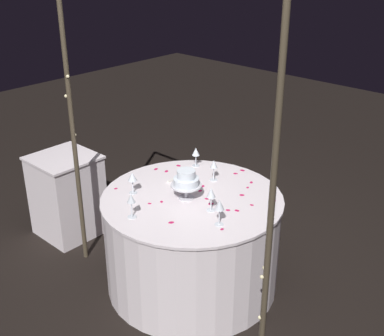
{
  "coord_description": "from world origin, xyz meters",
  "views": [
    {
      "loc": [
        -2.15,
        2.33,
        2.43
      ],
      "look_at": [
        0.0,
        0.0,
        0.97
      ],
      "focal_mm": 47.06,
      "sensor_mm": 36.0,
      "label": 1
    }
  ],
  "objects_px": {
    "wine_glass_2": "(131,200)",
    "cake_knife": "(179,177)",
    "wine_glass_5": "(196,153)",
    "main_table": "(192,241)",
    "wine_glass_0": "(211,194)",
    "wine_glass_4": "(220,206)",
    "side_table": "(67,195)",
    "tiered_cake": "(186,180)",
    "wine_glass_3": "(214,165)",
    "decorative_arch": "(153,113)",
    "wine_glass_1": "(132,178)"
  },
  "relations": [
    {
      "from": "tiered_cake",
      "to": "wine_glass_5",
      "type": "height_order",
      "value": "tiered_cake"
    },
    {
      "from": "tiered_cake",
      "to": "wine_glass_2",
      "type": "xyz_separation_m",
      "value": [
        0.08,
        0.44,
        -0.01
      ]
    },
    {
      "from": "side_table",
      "to": "tiered_cake",
      "type": "relative_size",
      "value": 3.36
    },
    {
      "from": "wine_glass_4",
      "to": "wine_glass_0",
      "type": "bearing_deg",
      "value": -33.42
    },
    {
      "from": "main_table",
      "to": "wine_glass_1",
      "type": "xyz_separation_m",
      "value": [
        0.36,
        0.24,
        0.5
      ]
    },
    {
      "from": "wine_glass_2",
      "to": "wine_glass_3",
      "type": "height_order",
      "value": "wine_glass_2"
    },
    {
      "from": "wine_glass_3",
      "to": "wine_glass_2",
      "type": "bearing_deg",
      "value": 87.47
    },
    {
      "from": "decorative_arch",
      "to": "wine_glass_1",
      "type": "distance_m",
      "value": 0.7
    },
    {
      "from": "wine_glass_4",
      "to": "cake_knife",
      "type": "bearing_deg",
      "value": -25.85
    },
    {
      "from": "wine_glass_5",
      "to": "main_table",
      "type": "bearing_deg",
      "value": 129.33
    },
    {
      "from": "tiered_cake",
      "to": "wine_glass_3",
      "type": "xyz_separation_m",
      "value": [
        0.05,
        -0.35,
        -0.02
      ]
    },
    {
      "from": "tiered_cake",
      "to": "wine_glass_0",
      "type": "xyz_separation_m",
      "value": [
        -0.24,
        0.02,
        -0.01
      ]
    },
    {
      "from": "tiered_cake",
      "to": "wine_glass_5",
      "type": "bearing_deg",
      "value": -54.75
    },
    {
      "from": "side_table",
      "to": "cake_knife",
      "type": "xyz_separation_m",
      "value": [
        -1.01,
        -0.37,
        0.38
      ]
    },
    {
      "from": "cake_knife",
      "to": "wine_glass_3",
      "type": "bearing_deg",
      "value": -148.34
    },
    {
      "from": "wine_glass_0",
      "to": "wine_glass_2",
      "type": "bearing_deg",
      "value": 52.32
    },
    {
      "from": "wine_glass_4",
      "to": "wine_glass_5",
      "type": "bearing_deg",
      "value": -38.47
    },
    {
      "from": "main_table",
      "to": "wine_glass_4",
      "type": "height_order",
      "value": "wine_glass_4"
    },
    {
      "from": "wine_glass_0",
      "to": "side_table",
      "type": "bearing_deg",
      "value": 5.36
    },
    {
      "from": "side_table",
      "to": "wine_glass_0",
      "type": "xyz_separation_m",
      "value": [
        -1.53,
        -0.14,
        0.5
      ]
    },
    {
      "from": "tiered_cake",
      "to": "wine_glass_0",
      "type": "relative_size",
      "value": 1.28
    },
    {
      "from": "decorative_arch",
      "to": "wine_glass_5",
      "type": "relative_size",
      "value": 14.59
    },
    {
      "from": "wine_glass_3",
      "to": "tiered_cake",
      "type": "bearing_deg",
      "value": 97.49
    },
    {
      "from": "wine_glass_1",
      "to": "wine_glass_5",
      "type": "bearing_deg",
      "value": -91.3
    },
    {
      "from": "tiered_cake",
      "to": "wine_glass_4",
      "type": "height_order",
      "value": "tiered_cake"
    },
    {
      "from": "decorative_arch",
      "to": "wine_glass_1",
      "type": "height_order",
      "value": "decorative_arch"
    },
    {
      "from": "tiered_cake",
      "to": "wine_glass_1",
      "type": "relative_size",
      "value": 1.34
    },
    {
      "from": "decorative_arch",
      "to": "wine_glass_3",
      "type": "relative_size",
      "value": 13.87
    },
    {
      "from": "wine_glass_5",
      "to": "wine_glass_3",
      "type": "bearing_deg",
      "value": 159.69
    },
    {
      "from": "tiered_cake",
      "to": "wine_glass_4",
      "type": "xyz_separation_m",
      "value": [
        -0.4,
        0.12,
        -0.0
      ]
    },
    {
      "from": "wine_glass_0",
      "to": "decorative_arch",
      "type": "bearing_deg",
      "value": 52.2
    },
    {
      "from": "side_table",
      "to": "wine_glass_0",
      "type": "height_order",
      "value": "wine_glass_0"
    },
    {
      "from": "cake_knife",
      "to": "wine_glass_0",
      "type": "bearing_deg",
      "value": 156.7
    },
    {
      "from": "tiered_cake",
      "to": "wine_glass_0",
      "type": "distance_m",
      "value": 0.24
    },
    {
      "from": "wine_glass_3",
      "to": "wine_glass_4",
      "type": "relative_size",
      "value": 0.91
    },
    {
      "from": "wine_glass_2",
      "to": "cake_knife",
      "type": "distance_m",
      "value": 0.69
    },
    {
      "from": "main_table",
      "to": "tiered_cake",
      "type": "xyz_separation_m",
      "value": [
        0.02,
        0.04,
        0.51
      ]
    },
    {
      "from": "wine_glass_0",
      "to": "wine_glass_5",
      "type": "distance_m",
      "value": 0.74
    },
    {
      "from": "main_table",
      "to": "wine_glass_4",
      "type": "bearing_deg",
      "value": 157.29
    },
    {
      "from": "wine_glass_5",
      "to": "cake_knife",
      "type": "height_order",
      "value": "wine_glass_5"
    },
    {
      "from": "decorative_arch",
      "to": "side_table",
      "type": "distance_m",
      "value": 1.71
    },
    {
      "from": "main_table",
      "to": "tiered_cake",
      "type": "distance_m",
      "value": 0.51
    },
    {
      "from": "wine_glass_2",
      "to": "wine_glass_4",
      "type": "xyz_separation_m",
      "value": [
        -0.49,
        -0.32,
        0.01
      ]
    },
    {
      "from": "main_table",
      "to": "wine_glass_2",
      "type": "height_order",
      "value": "wine_glass_2"
    },
    {
      "from": "decorative_arch",
      "to": "wine_glass_2",
      "type": "distance_m",
      "value": 0.61
    },
    {
      "from": "main_table",
      "to": "wine_glass_3",
      "type": "bearing_deg",
      "value": -78.27
    },
    {
      "from": "decorative_arch",
      "to": "cake_knife",
      "type": "relative_size",
      "value": 7.79
    },
    {
      "from": "tiered_cake",
      "to": "main_table",
      "type": "bearing_deg",
      "value": -115.04
    },
    {
      "from": "side_table",
      "to": "wine_glass_3",
      "type": "distance_m",
      "value": 1.43
    },
    {
      "from": "decorative_arch",
      "to": "wine_glass_0",
      "type": "distance_m",
      "value": 0.69
    }
  ]
}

